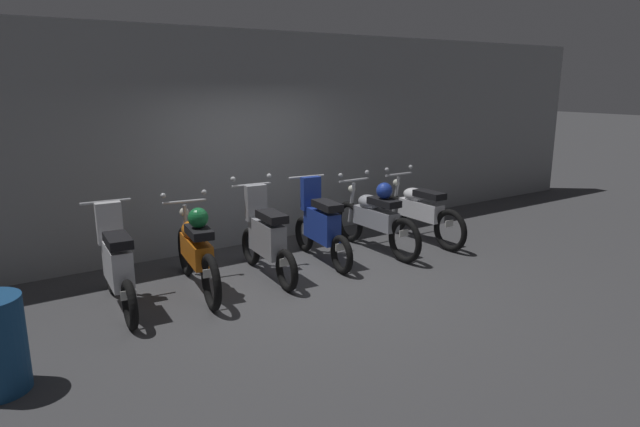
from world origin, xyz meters
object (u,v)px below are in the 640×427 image
object	(u,v)px
motorbike_slot_2	(266,237)
motorbike_slot_3	(320,225)
motorbike_slot_0	(117,264)
motorbike_slot_4	(375,217)
motorbike_slot_5	(419,211)
motorbike_slot_1	(196,249)

from	to	relation	value
motorbike_slot_2	motorbike_slot_3	xyz separation A→B (m)	(0.95, 0.13, -0.00)
motorbike_slot_0	motorbike_slot_4	bearing A→B (deg)	1.07
motorbike_slot_2	motorbike_slot_5	xyz separation A→B (m)	(2.84, 0.09, -0.04)
motorbike_slot_1	motorbike_slot_3	xyz separation A→B (m)	(1.90, 0.11, -0.00)
motorbike_slot_2	motorbike_slot_4	xyz separation A→B (m)	(1.89, 0.05, 0.00)
motorbike_slot_4	motorbike_slot_5	xyz separation A→B (m)	(0.95, 0.04, -0.04)
motorbike_slot_4	motorbike_slot_5	size ratio (longest dim) A/B	1.00
motorbike_slot_1	motorbike_slot_3	bearing A→B (deg)	3.24
motorbike_slot_0	motorbike_slot_5	size ratio (longest dim) A/B	0.86
motorbike_slot_1	motorbike_slot_3	world-z (taller)	motorbike_slot_3
motorbike_slot_2	motorbike_slot_3	size ratio (longest dim) A/B	1.00
motorbike_slot_1	motorbike_slot_4	xyz separation A→B (m)	(2.84, 0.03, 0.00)
motorbike_slot_5	motorbike_slot_0	bearing A→B (deg)	-178.67
motorbike_slot_2	motorbike_slot_0	bearing A→B (deg)	-179.53
motorbike_slot_0	motorbike_slot_3	xyz separation A→B (m)	(2.84, 0.14, 0.00)
motorbike_slot_4	motorbike_slot_5	bearing A→B (deg)	2.39
motorbike_slot_0	motorbike_slot_2	bearing A→B (deg)	0.47
motorbike_slot_0	motorbike_slot_4	xyz separation A→B (m)	(3.79, 0.07, 0.00)
motorbike_slot_0	motorbike_slot_3	world-z (taller)	same
motorbike_slot_3	motorbike_slot_4	distance (m)	0.95
motorbike_slot_0	motorbike_slot_4	distance (m)	3.79
motorbike_slot_2	motorbike_slot_3	distance (m)	0.96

